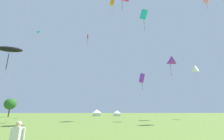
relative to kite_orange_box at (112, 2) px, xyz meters
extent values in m
cube|color=orange|center=(0.00, 0.00, 0.09)|extent=(1.48, 1.24, 2.09)
cylinder|color=#A75C11|center=(0.00, 0.00, -2.09)|extent=(0.06, 0.06, 3.28)
cylinder|color=#B2B2B7|center=(0.05, -0.69, -16.45)|extent=(0.11, 1.40, 33.08)
cone|color=purple|center=(17.19, 2.91, -17.03)|extent=(4.11, 3.92, 3.42)
cylinder|color=#63238B|center=(17.19, 2.91, -19.43)|extent=(0.09, 0.09, 3.37)
cylinder|color=#B2B2B7|center=(17.86, 1.78, -25.01)|extent=(1.38, 2.30, 15.96)
ellipsoid|color=black|center=(-14.22, -19.26, -23.56)|extent=(3.06, 1.72, 0.93)
cylinder|color=black|center=(-14.22, -19.26, -25.12)|extent=(0.07, 0.07, 2.01)
cube|color=#1EB7CC|center=(10.08, 2.53, -1.77)|extent=(2.25, 3.03, 3.08)
cylinder|color=teal|center=(10.08, 2.53, -4.98)|extent=(0.09, 0.09, 4.88)
cylinder|color=#B2B2B7|center=(10.65, 1.70, -17.38)|extent=(1.16, 1.68, 31.22)
cylinder|color=#9D2072|center=(1.91, -6.36, -5.88)|extent=(0.09, 0.09, 2.81)
cylinder|color=#B2B2B7|center=(1.75, -7.37, -18.35)|extent=(0.35, 2.04, 29.28)
cone|color=white|center=(26.12, 5.76, -18.44)|extent=(3.16, 3.23, 2.64)
cylinder|color=#A4A4A4|center=(26.12, 5.76, -20.43)|extent=(0.07, 0.07, 2.84)
cylinder|color=#B2B2B7|center=(26.76, 4.63, -25.71)|extent=(1.28, 2.27, 14.55)
cylinder|color=#A9627C|center=(23.38, -7.03, -4.80)|extent=(0.08, 0.08, 2.42)
cylinder|color=#B2B2B7|center=(23.13, -7.92, -17.97)|extent=(0.52, 1.79, 30.02)
cylinder|color=#B2B2B7|center=(-14.73, -15.91, -15.75)|extent=(2.31, 2.11, 34.48)
cube|color=red|center=(-8.42, 19.69, -1.20)|extent=(0.68, 2.31, 2.36)
cylinder|color=maroon|center=(-8.42, 19.69, -3.51)|extent=(0.07, 0.07, 3.41)
cylinder|color=#B2B2B7|center=(-8.05, 18.67, -17.09)|extent=(0.76, 2.05, 31.78)
cube|color=purple|center=(6.73, -3.27, -23.34)|extent=(1.59, 1.25, 2.17)
cylinder|color=#63238B|center=(6.73, -3.27, -25.05)|extent=(0.07, 0.07, 2.33)
cylinder|color=#B2B2B7|center=(5.90, -4.41, -28.16)|extent=(1.67, 2.30, 9.65)
ellipsoid|color=#1EB7CC|center=(-26.46, 15.64, -2.18)|extent=(2.06, 1.89, 0.68)
cylinder|color=teal|center=(-26.46, 15.64, -3.28)|extent=(0.05, 0.05, 1.43)
cylinder|color=#B2B2B7|center=(-25.72, 15.27, -17.58)|extent=(1.51, 0.75, 30.80)
cube|color=white|center=(-6.41, -30.64, -31.78)|extent=(0.42, 0.34, 0.60)
sphere|color=beige|center=(-6.41, -30.64, -31.36)|extent=(0.22, 0.22, 0.22)
cylinder|color=white|center=(-6.65, -30.64, -31.78)|extent=(0.09, 0.09, 0.55)
cylinder|color=white|center=(-6.17, -30.64, -31.78)|extent=(0.09, 0.09, 0.55)
cube|color=white|center=(-4.14, 37.57, -32.30)|extent=(3.65, 3.65, 1.37)
cone|color=white|center=(-4.14, 37.57, -30.82)|extent=(4.57, 4.57, 1.60)
cube|color=white|center=(5.52, 37.57, -32.41)|extent=(3.09, 3.09, 1.16)
cone|color=white|center=(5.52, 37.57, -31.15)|extent=(3.86, 3.86, 1.35)
cylinder|color=brown|center=(-37.56, 26.01, -31.28)|extent=(0.44, 0.44, 3.40)
sphere|color=#286023|center=(-37.56, 26.01, -28.07)|extent=(4.31, 4.31, 4.31)
camera|label=1|loc=(-3.20, -37.44, -30.88)|focal=24.33mm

